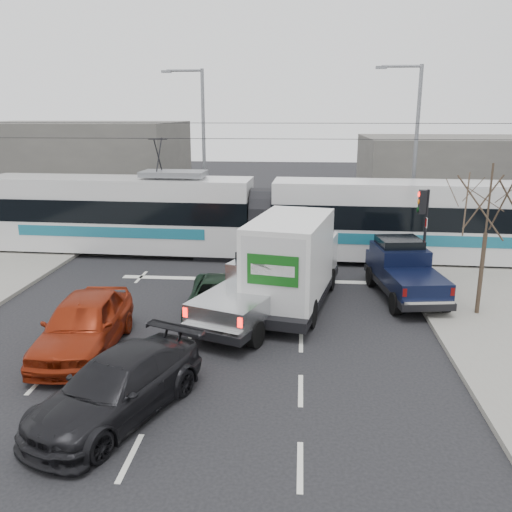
# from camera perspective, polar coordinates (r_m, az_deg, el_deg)

# --- Properties ---
(ground) EXTENTS (120.00, 120.00, 0.00)m
(ground) POSITION_cam_1_polar(r_m,az_deg,el_deg) (16.69, -1.16, -8.75)
(ground) COLOR black
(ground) RESTS_ON ground
(rails) EXTENTS (60.00, 1.60, 0.03)m
(rails) POSITION_cam_1_polar(r_m,az_deg,el_deg) (26.12, 1.09, 0.11)
(rails) COLOR #33302D
(rails) RESTS_ON ground
(building_left) EXTENTS (14.00, 10.00, 6.00)m
(building_left) POSITION_cam_1_polar(r_m,az_deg,el_deg) (40.50, -18.14, 9.00)
(building_left) COLOR #615D58
(building_left) RESTS_ON ground
(building_right) EXTENTS (12.00, 10.00, 5.00)m
(building_right) POSITION_cam_1_polar(r_m,az_deg,el_deg) (40.77, 19.73, 8.19)
(building_right) COLOR #615D58
(building_right) RESTS_ON ground
(bare_tree) EXTENTS (2.40, 2.40, 5.00)m
(bare_tree) POSITION_cam_1_polar(r_m,az_deg,el_deg) (18.91, 23.29, 4.87)
(bare_tree) COLOR #47382B
(bare_tree) RESTS_ON ground
(traffic_signal) EXTENTS (0.44, 0.44, 3.60)m
(traffic_signal) POSITION_cam_1_polar(r_m,az_deg,el_deg) (22.58, 17.19, 4.18)
(traffic_signal) COLOR black
(traffic_signal) RESTS_ON ground
(street_lamp_near) EXTENTS (2.38, 0.25, 9.00)m
(street_lamp_near) POSITION_cam_1_polar(r_m,az_deg,el_deg) (29.79, 16.14, 11.33)
(street_lamp_near) COLOR slate
(street_lamp_near) RESTS_ON ground
(street_lamp_far) EXTENTS (2.38, 0.25, 9.00)m
(street_lamp_far) POSITION_cam_1_polar(r_m,az_deg,el_deg) (31.76, -5.86, 12.02)
(street_lamp_far) COLOR slate
(street_lamp_far) RESTS_ON ground
(catenary) EXTENTS (60.00, 0.20, 7.00)m
(catenary) POSITION_cam_1_polar(r_m,az_deg,el_deg) (25.40, 1.14, 8.58)
(catenary) COLOR black
(catenary) RESTS_ON ground
(tram) EXTENTS (26.85, 3.71, 5.46)m
(tram) POSITION_cam_1_polar(r_m,az_deg,el_deg) (25.42, 0.53, 4.16)
(tram) COLOR silver
(tram) RESTS_ON ground
(silver_pickup) EXTENTS (4.07, 6.31, 2.17)m
(silver_pickup) POSITION_cam_1_polar(r_m,az_deg,el_deg) (18.07, 0.42, -3.18)
(silver_pickup) COLOR black
(silver_pickup) RESTS_ON ground
(box_truck) EXTENTS (3.55, 6.91, 3.30)m
(box_truck) POSITION_cam_1_polar(r_m,az_deg,el_deg) (18.93, 3.93, -0.64)
(box_truck) COLOR black
(box_truck) RESTS_ON ground
(navy_pickup) EXTENTS (2.48, 5.14, 2.08)m
(navy_pickup) POSITION_cam_1_polar(r_m,az_deg,el_deg) (20.83, 15.24, -1.40)
(navy_pickup) COLOR black
(navy_pickup) RESTS_ON ground
(green_car) EXTENTS (2.33, 4.60, 1.25)m
(green_car) POSITION_cam_1_polar(r_m,az_deg,el_deg) (18.35, -3.94, -4.44)
(green_car) COLOR black
(green_car) RESTS_ON ground
(red_car) EXTENTS (2.29, 5.02, 1.67)m
(red_car) POSITION_cam_1_polar(r_m,az_deg,el_deg) (16.35, -17.66, -6.84)
(red_car) COLOR maroon
(red_car) RESTS_ON ground
(dark_car) EXTENTS (3.67, 5.23, 1.41)m
(dark_car) POSITION_cam_1_polar(r_m,az_deg,el_deg) (12.95, -14.37, -13.20)
(dark_car) COLOR black
(dark_car) RESTS_ON ground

